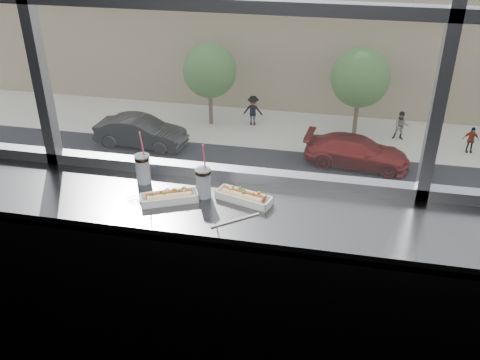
% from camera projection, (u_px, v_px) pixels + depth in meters
% --- Properties ---
extents(wall_back_lower, '(6.00, 0.00, 6.00)m').
position_uv_depth(wall_back_lower, '(228.00, 259.00, 3.14)').
color(wall_back_lower, black).
rests_on(wall_back_lower, ground).
extents(counter, '(6.00, 0.55, 0.06)m').
position_uv_depth(counter, '(215.00, 209.00, 2.65)').
color(counter, slate).
rests_on(counter, ground).
extents(counter_fascia, '(6.00, 0.04, 1.04)m').
position_uv_depth(counter_fascia, '(205.00, 323.00, 2.68)').
color(counter_fascia, slate).
rests_on(counter_fascia, ground).
extents(hotdog_tray_left, '(0.30, 0.20, 0.07)m').
position_uv_depth(hotdog_tray_left, '(169.00, 197.00, 2.64)').
color(hotdog_tray_left, white).
rests_on(hotdog_tray_left, counter).
extents(hotdog_tray_right, '(0.30, 0.17, 0.07)m').
position_uv_depth(hotdog_tray_right, '(244.00, 196.00, 2.64)').
color(hotdog_tray_right, white).
rests_on(hotdog_tray_right, counter).
extents(soda_cup_left, '(0.08, 0.08, 0.30)m').
position_uv_depth(soda_cup_left, '(143.00, 167.00, 2.78)').
color(soda_cup_left, white).
rests_on(soda_cup_left, counter).
extents(soda_cup_right, '(0.08, 0.08, 0.30)m').
position_uv_depth(soda_cup_right, '(203.00, 181.00, 2.66)').
color(soda_cup_right, white).
rests_on(soda_cup_right, counter).
extents(loose_straw, '(0.20, 0.17, 0.01)m').
position_uv_depth(loose_straw, '(235.00, 220.00, 2.50)').
color(loose_straw, white).
rests_on(loose_straw, counter).
extents(wrapper, '(0.10, 0.07, 0.02)m').
position_uv_depth(wrapper, '(136.00, 199.00, 2.65)').
color(wrapper, silver).
rests_on(wrapper, counter).
extents(plaza_ground, '(120.00, 120.00, 0.00)m').
position_uv_depth(plaza_ground, '(341.00, 61.00, 45.96)').
color(plaza_ground, beige).
rests_on(plaza_ground, ground).
extents(street_asphalt, '(80.00, 10.00, 0.06)m').
position_uv_depth(street_asphalt, '(322.00, 200.00, 25.86)').
color(street_asphalt, black).
rests_on(street_asphalt, plaza_ground).
extents(far_sidewalk, '(80.00, 6.00, 0.04)m').
position_uv_depth(far_sidewalk, '(331.00, 134.00, 32.70)').
color(far_sidewalk, beige).
rests_on(far_sidewalk, plaza_ground).
extents(far_building, '(50.00, 14.00, 8.00)m').
position_uv_depth(far_building, '(343.00, 29.00, 39.31)').
color(far_building, gray).
rests_on(far_building, plaza_ground).
extents(car_near_b, '(3.32, 6.90, 2.23)m').
position_uv_depth(car_near_b, '(117.00, 203.00, 23.41)').
color(car_near_b, black).
rests_on(car_near_b, street_asphalt).
extents(car_near_a, '(2.95, 5.78, 1.85)m').
position_uv_depth(car_near_a, '(43.00, 198.00, 24.14)').
color(car_near_a, gray).
rests_on(car_near_a, street_asphalt).
extents(car_far_b, '(3.36, 6.71, 2.16)m').
position_uv_depth(car_far_b, '(357.00, 147.00, 28.47)').
color(car_far_b, maroon).
rests_on(car_far_b, street_asphalt).
extents(car_near_c, '(3.03, 6.29, 2.04)m').
position_uv_depth(car_near_c, '(339.00, 230.00, 21.77)').
color(car_near_c, maroon).
rests_on(car_near_c, street_asphalt).
extents(car_far_a, '(3.32, 7.09, 2.31)m').
position_uv_depth(car_far_a, '(140.00, 127.00, 30.58)').
color(car_far_a, '#262626').
rests_on(car_far_a, street_asphalt).
extents(pedestrian_d, '(0.81, 0.61, 1.83)m').
position_uv_depth(pedestrian_d, '(471.00, 137.00, 30.00)').
color(pedestrian_d, '#66605B').
rests_on(pedestrian_d, far_sidewalk).
extents(pedestrian_c, '(0.93, 0.70, 2.09)m').
position_uv_depth(pedestrian_c, '(401.00, 123.00, 31.44)').
color(pedestrian_c, '#66605B').
rests_on(pedestrian_c, far_sidewalk).
extents(pedestrian_a, '(1.01, 0.76, 2.28)m').
position_uv_depth(pedestrian_a, '(253.00, 108.00, 33.34)').
color(pedestrian_a, '#66605B').
rests_on(pedestrian_a, far_sidewalk).
extents(tree_left, '(3.29, 3.29, 5.14)m').
position_uv_depth(tree_left, '(210.00, 71.00, 32.35)').
color(tree_left, '#47382B').
rests_on(tree_left, far_sidewalk).
extents(tree_center, '(3.44, 3.44, 5.38)m').
position_uv_depth(tree_center, '(360.00, 78.00, 30.69)').
color(tree_center, '#47382B').
rests_on(tree_center, far_sidewalk).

